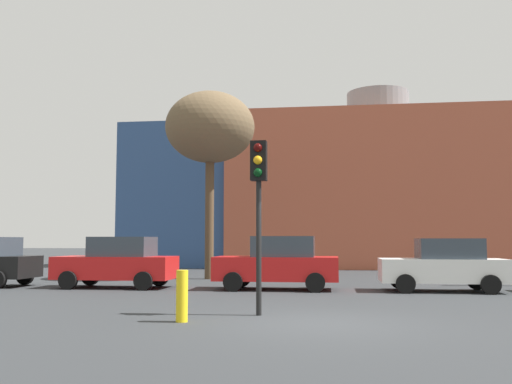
% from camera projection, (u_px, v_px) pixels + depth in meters
% --- Properties ---
extents(ground_plane, '(200.00, 200.00, 0.00)m').
position_uv_depth(ground_plane, '(318.00, 323.00, 11.26)').
color(ground_plane, '#2D3033').
extents(building_backdrop, '(31.96, 10.46, 11.29)m').
position_uv_depth(building_backdrop, '(379.00, 194.00, 36.49)').
color(building_backdrop, '#B2563D').
rests_on(building_backdrop, ground_plane).
extents(parked_car_1, '(4.08, 2.00, 1.77)m').
position_uv_depth(parked_car_1, '(118.00, 262.00, 19.65)').
color(parked_car_1, red).
rests_on(parked_car_1, ground_plane).
extents(parked_car_2, '(4.11, 2.02, 1.78)m').
position_uv_depth(parked_car_2, '(278.00, 263.00, 18.92)').
color(parked_car_2, red).
rests_on(parked_car_2, ground_plane).
extents(parked_car_3, '(3.94, 1.93, 1.71)m').
position_uv_depth(parked_car_3, '(444.00, 265.00, 18.21)').
color(parked_car_3, white).
rests_on(parked_car_3, ground_plane).
extents(traffic_light_island, '(0.37, 0.37, 3.88)m').
position_uv_depth(traffic_light_island, '(259.00, 186.00, 12.62)').
color(traffic_light_island, black).
rests_on(traffic_light_island, ground_plane).
extents(bare_tree_0, '(3.89, 3.89, 8.12)m').
position_uv_depth(bare_tree_0, '(210.00, 129.00, 24.56)').
color(bare_tree_0, brown).
rests_on(bare_tree_0, ground_plane).
extents(bollard_yellow_0, '(0.24, 0.24, 1.04)m').
position_uv_depth(bollard_yellow_0, '(182.00, 296.00, 11.43)').
color(bollard_yellow_0, yellow).
rests_on(bollard_yellow_0, ground_plane).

